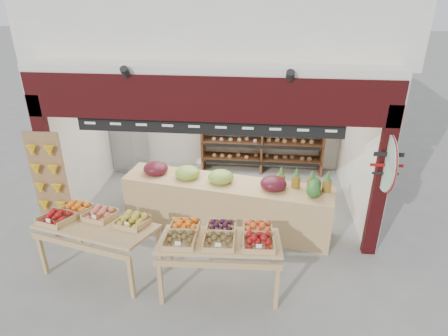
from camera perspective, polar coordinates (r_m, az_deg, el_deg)
The scene contains 10 objects.
ground at distance 8.15m, azimuth -1.04°, elevation -6.19°, with size 60.00×60.00×0.00m, color slate.
banana_board at distance 7.42m, azimuth -23.66°, elevation -2.10°, with size 0.60×0.15×1.80m.
gift_sign at distance 6.56m, azimuth 22.23°, elevation 0.69°, with size 0.04×0.93×0.92m.
back_shelving at distance 9.39m, azimuth 5.53°, elevation 5.58°, with size 2.87×0.47×1.79m.
refrigerator at distance 9.86m, azimuth -13.78°, elevation 4.89°, with size 0.71×0.71×1.82m, color #A9ACB0.
cardboard_stack at distance 8.68m, azimuth -9.94°, elevation -2.66°, with size 1.00×0.75×0.63m.
mid_counter at distance 7.41m, azimuth 0.24°, elevation -5.04°, with size 3.88×1.39×1.18m.
display_table_left at distance 6.65m, azimuth -18.09°, elevation -7.26°, with size 1.90×1.35×1.08m.
display_table_right at distance 5.89m, azimuth -0.59°, elevation -9.93°, with size 1.81×1.06×1.11m.
watermelon_pile at distance 7.56m, azimuth 10.43°, elevation -7.81°, with size 0.73×0.73×0.57m.
Camera 1 is at (0.81, -6.85, 4.34)m, focal length 32.00 mm.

